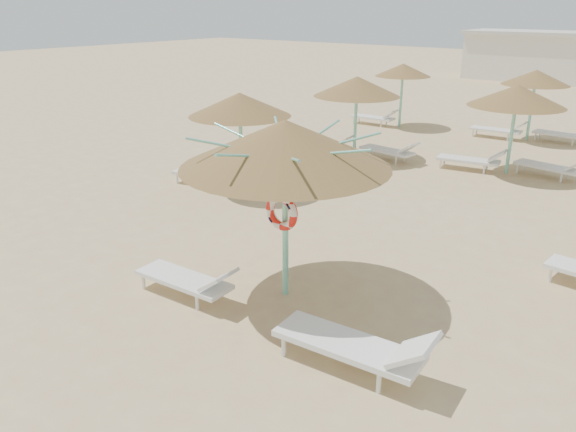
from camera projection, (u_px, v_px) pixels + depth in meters
The scene contains 6 objects.
ground at pixel (285, 304), 9.89m from camera, with size 120.00×120.00×0.00m, color tan.
main_palapa at pixel (285, 144), 9.25m from camera, with size 3.56×3.56×3.19m.
lounger_main_a at pixel (189, 280), 9.98m from camera, with size 2.06×0.73×0.74m.
lounger_main_b at pixel (358, 346), 7.96m from camera, with size 2.39×0.88×0.85m.
palapa_field at pixel (498, 101), 16.28m from camera, with size 14.82×14.28×2.72m.
service_hut at pixel (530, 55), 38.61m from camera, with size 8.40×4.40×3.25m.
Camera 1 is at (5.38, -6.84, 4.95)m, focal length 35.00 mm.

